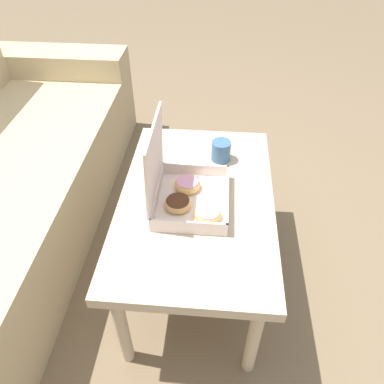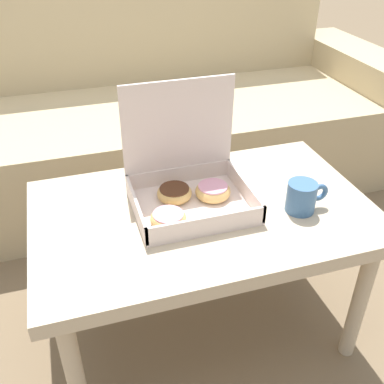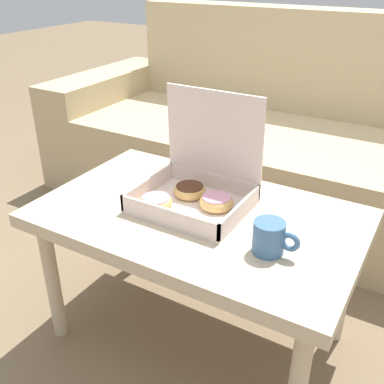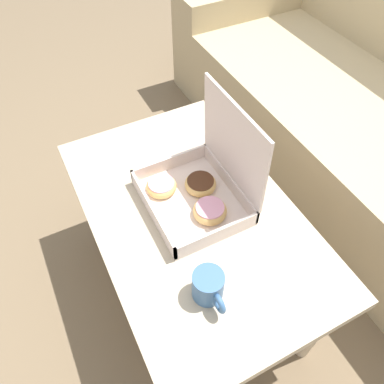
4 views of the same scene
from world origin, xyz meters
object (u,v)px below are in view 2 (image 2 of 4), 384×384
couch (135,120)px  coffee_mug (302,197)px  coffee_table (203,224)px  pastry_box (187,184)px

couch → coffee_mug: size_ratio=21.43×
couch → coffee_mug: couch is taller
coffee_table → pastry_box: bearing=126.3°
couch → pastry_box: couch is taller
pastry_box → coffee_table: bearing=-53.7°
couch → coffee_mug: (0.25, -1.09, 0.21)m
couch → coffee_table: size_ratio=2.76×
pastry_box → coffee_mug: 0.31m
coffee_table → coffee_mug: (0.25, -0.08, 0.09)m
pastry_box → couch: bearing=88.1°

